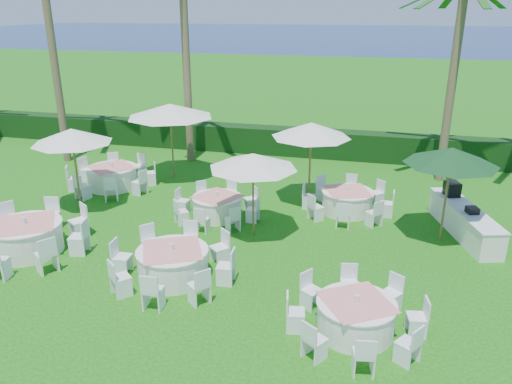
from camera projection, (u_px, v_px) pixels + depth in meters
ground at (154, 282)px, 12.39m from camera, size 120.00×120.00×0.00m
hedge at (264, 140)px, 23.08m from camera, size 34.00×1.00×1.20m
ocean at (362, 38)px, 105.03m from camera, size 260.00×260.00×0.00m
banquet_table_a at (27, 237)px, 13.75m from camera, size 3.42×3.42×1.02m
banquet_table_b at (173, 263)px, 12.42m from camera, size 3.14×3.14×0.95m
banquet_table_c at (356, 316)px, 10.35m from camera, size 2.91×2.91×0.89m
banquet_table_d at (112, 177)px, 18.66m from camera, size 3.18×3.18×0.97m
banquet_table_e at (217, 206)px, 16.06m from camera, size 2.81×2.81×0.86m
banquet_table_f at (347, 201)px, 16.44m from camera, size 2.96×2.96×0.91m
umbrella_a at (72, 136)px, 16.01m from camera, size 2.57×2.57×2.74m
umbrella_b at (253, 161)px, 14.10m from camera, size 2.57×2.57×2.53m
umbrella_c at (170, 110)px, 18.97m from camera, size 3.32×3.32×2.94m
umbrella_d at (311, 130)px, 16.41m from camera, size 2.66×2.66×2.84m
umbrella_green at (452, 156)px, 13.75m from camera, size 2.60×2.60×2.78m
buffet_table at (464, 220)px, 14.84m from camera, size 1.79×3.67×1.28m
palm_a at (49, 25)px, 20.08m from camera, size 4.41×4.06×10.41m
palm_b at (186, 55)px, 20.48m from camera, size 4.20×4.39×8.18m
palm_d at (453, 74)px, 18.19m from camera, size 4.28×4.35×7.32m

